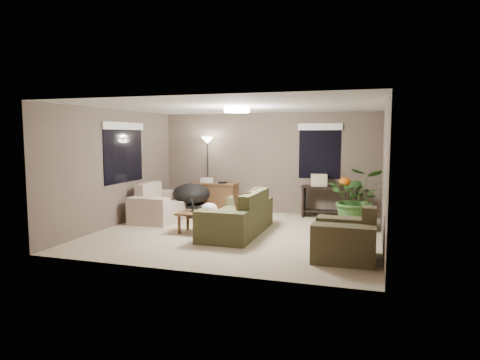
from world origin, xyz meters
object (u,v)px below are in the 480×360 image
(loveseat, at_px, (161,207))
(main_sofa, at_px, (239,219))
(papasan_chair, at_px, (191,197))
(houseplant, at_px, (357,205))
(armchair, at_px, (346,240))
(desk, at_px, (216,197))
(console_table, at_px, (329,199))
(floor_lamp, at_px, (207,149))
(coffee_table, at_px, (203,216))
(cat_scratching_post, at_px, (365,221))

(loveseat, bearing_deg, main_sofa, -19.77)
(papasan_chair, height_order, houseplant, houseplant)
(armchair, height_order, desk, armchair)
(console_table, bearing_deg, floor_lamp, -179.64)
(main_sofa, relative_size, coffee_table, 2.20)
(loveseat, bearing_deg, cat_scratching_post, 2.10)
(main_sofa, xyz_separation_m, cat_scratching_post, (2.40, 0.94, -0.08))
(loveseat, bearing_deg, houseplant, 4.49)
(desk, relative_size, papasan_chair, 1.06)
(main_sofa, relative_size, loveseat, 1.37)
(papasan_chair, bearing_deg, desk, 61.61)
(papasan_chair, bearing_deg, loveseat, -130.16)
(loveseat, height_order, cat_scratching_post, loveseat)
(console_table, xyz_separation_m, floor_lamp, (-3.08, -0.02, 1.16))
(coffee_table, distance_m, papasan_chair, 1.86)
(console_table, xyz_separation_m, papasan_chair, (-3.18, -0.82, 0.03))
(main_sofa, xyz_separation_m, desk, (-1.27, 2.06, 0.08))
(papasan_chair, bearing_deg, console_table, 14.37)
(loveseat, distance_m, houseplant, 4.39)
(armchair, relative_size, console_table, 0.77)
(cat_scratching_post, bearing_deg, papasan_chair, 173.82)
(console_table, bearing_deg, main_sofa, -125.11)
(armchair, relative_size, floor_lamp, 0.52)
(coffee_table, relative_size, floor_lamp, 0.52)
(desk, bearing_deg, papasan_chair, -118.39)
(papasan_chair, xyz_separation_m, cat_scratching_post, (4.04, -0.44, -0.25))
(desk, bearing_deg, console_table, 2.63)
(papasan_chair, distance_m, houseplant, 3.87)
(coffee_table, relative_size, console_table, 0.77)
(console_table, distance_m, cat_scratching_post, 1.53)
(papasan_chair, height_order, cat_scratching_post, papasan_chair)
(coffee_table, distance_m, console_table, 3.29)
(main_sofa, bearing_deg, houseplant, 26.69)
(papasan_chair, bearing_deg, coffee_table, -59.14)
(loveseat, distance_m, coffee_table, 1.77)
(desk, height_order, cat_scratching_post, desk)
(cat_scratching_post, bearing_deg, floor_lamp, 162.59)
(loveseat, xyz_separation_m, houseplant, (4.37, 0.34, 0.21))
(loveseat, relative_size, coffee_table, 1.60)
(floor_lamp, bearing_deg, loveseat, -113.73)
(main_sofa, bearing_deg, cat_scratching_post, 21.41)
(loveseat, distance_m, floor_lamp, 2.01)
(coffee_table, distance_m, desk, 2.35)
(armchair, relative_size, cat_scratching_post, 2.00)
(main_sofa, distance_m, floor_lamp, 2.96)
(armchair, relative_size, papasan_chair, 0.97)
(main_sofa, distance_m, armchair, 2.44)
(loveseat, relative_size, papasan_chair, 1.54)
(armchair, xyz_separation_m, cat_scratching_post, (0.26, 2.12, -0.08))
(desk, distance_m, console_table, 2.82)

